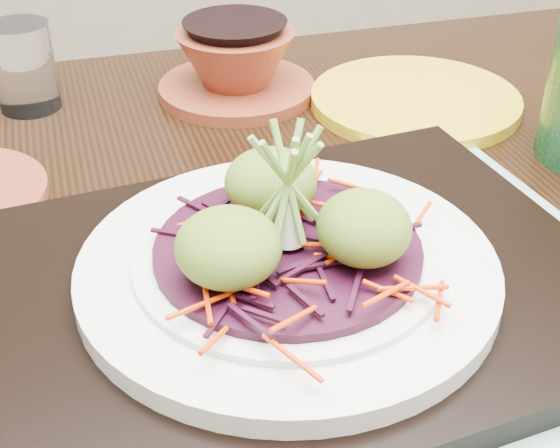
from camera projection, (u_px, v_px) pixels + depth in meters
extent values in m
cube|color=black|center=(246.00, 279.00, 0.58)|extent=(1.31, 0.91, 0.04)
cube|color=black|center=(548.00, 277.00, 1.24)|extent=(0.07, 0.07, 0.75)
cube|color=gray|center=(287.00, 303.00, 0.52)|extent=(0.53, 0.44, 0.00)
cube|color=black|center=(287.00, 289.00, 0.51)|extent=(0.46, 0.37, 0.02)
cylinder|color=silver|center=(288.00, 269.00, 0.50)|extent=(0.27, 0.27, 0.01)
cylinder|color=silver|center=(288.00, 257.00, 0.50)|extent=(0.20, 0.20, 0.01)
cylinder|color=black|center=(288.00, 249.00, 0.49)|extent=(0.17, 0.17, 0.01)
ellipsoid|color=#5E7121|center=(229.00, 248.00, 0.45)|extent=(0.06, 0.06, 0.05)
ellipsoid|color=#5E7121|center=(364.00, 228.00, 0.47)|extent=(0.06, 0.06, 0.05)
ellipsoid|color=#5E7121|center=(271.00, 183.00, 0.52)|extent=(0.06, 0.06, 0.05)
cylinder|color=white|center=(24.00, 67.00, 0.76)|extent=(0.08, 0.08, 0.09)
cylinder|color=maroon|center=(237.00, 89.00, 0.80)|extent=(0.20, 0.20, 0.01)
cylinder|color=gold|center=(415.00, 100.00, 0.78)|extent=(0.27, 0.27, 0.01)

